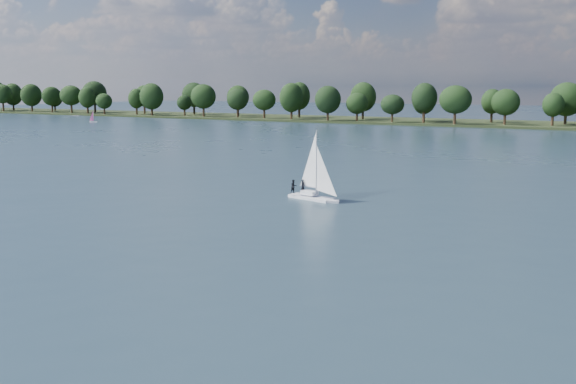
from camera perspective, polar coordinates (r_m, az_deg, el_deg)
name	(u,v)px	position (r m, az deg, el deg)	size (l,w,h in m)	color
ground	(404,156)	(123.56, 10.26, 3.14)	(700.00, 700.00, 0.00)	#233342
far_shore	(511,125)	(232.17, 19.21, 5.64)	(660.00, 40.00, 1.50)	black
sailboat	(312,179)	(74.99, 2.13, 1.15)	(6.79, 3.45, 8.60)	white
dinghy_pink	(94,119)	(247.58, -16.90, 6.22)	(3.19, 2.25, 4.74)	white
pontoon	(77,116)	(301.68, -18.26, 6.44)	(4.00, 2.00, 0.50)	slate
treeline	(502,101)	(228.42, 18.49, 7.64)	(562.61, 73.92, 17.96)	black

